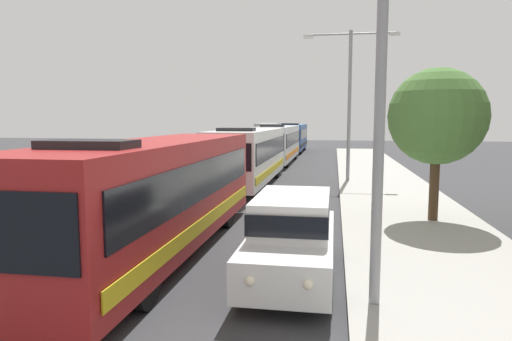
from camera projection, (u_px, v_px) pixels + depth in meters
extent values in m
cube|color=maroon|center=(159.00, 191.00, 12.10)|extent=(2.50, 11.46, 2.70)
cube|color=black|center=(205.00, 179.00, 11.84)|extent=(0.04, 10.54, 1.00)
cube|color=black|center=(114.00, 177.00, 12.27)|extent=(0.04, 10.54, 1.00)
cube|color=black|center=(5.00, 232.00, 6.43)|extent=(2.30, 0.04, 1.20)
cube|color=gold|center=(206.00, 222.00, 11.97)|extent=(0.03, 10.89, 0.36)
cube|color=black|center=(88.00, 144.00, 8.57)|extent=(1.75, 0.90, 0.16)
cylinder|color=black|center=(144.00, 284.00, 8.57)|extent=(0.28, 1.00, 1.00)
cylinder|color=black|center=(39.00, 277.00, 8.94)|extent=(0.28, 1.00, 1.00)
cylinder|color=black|center=(227.00, 213.00, 15.13)|extent=(0.28, 1.00, 1.00)
cylinder|color=black|center=(164.00, 210.00, 15.51)|extent=(0.28, 1.00, 1.00)
cube|color=silver|center=(249.00, 154.00, 24.89)|extent=(2.50, 11.20, 2.70)
cube|color=black|center=(272.00, 148.00, 24.64)|extent=(0.04, 10.31, 1.00)
cube|color=black|center=(227.00, 148.00, 25.07)|extent=(0.04, 10.31, 1.00)
cube|color=black|center=(225.00, 157.00, 19.35)|extent=(2.30, 0.04, 1.20)
cube|color=gold|center=(272.00, 169.00, 24.76)|extent=(0.03, 10.64, 0.36)
cube|color=black|center=(236.00, 129.00, 21.44)|extent=(1.75, 0.90, 0.16)
cylinder|color=black|center=(259.00, 185.00, 21.44)|extent=(0.28, 1.00, 1.00)
cylinder|color=black|center=(214.00, 184.00, 21.81)|extent=(0.28, 1.00, 1.00)
cylinder|color=black|center=(276.00, 170.00, 27.86)|extent=(0.28, 1.00, 1.00)
cylinder|color=black|center=(241.00, 169.00, 28.23)|extent=(0.28, 1.00, 1.00)
cube|color=silver|center=(278.00, 143.00, 37.62)|extent=(2.50, 12.21, 2.70)
cube|color=black|center=(293.00, 138.00, 37.37)|extent=(0.04, 11.23, 1.00)
cube|color=black|center=(263.00, 138.00, 37.80)|extent=(0.04, 11.23, 1.00)
cube|color=black|center=(267.00, 143.00, 31.59)|extent=(2.30, 0.04, 1.20)
cube|color=orange|center=(293.00, 152.00, 37.50)|extent=(0.03, 11.60, 0.36)
cube|color=black|center=(272.00, 126.00, 33.88)|extent=(1.75, 0.90, 0.16)
cylinder|color=black|center=(287.00, 161.00, 33.86)|extent=(0.28, 1.00, 1.00)
cylinder|color=black|center=(258.00, 161.00, 34.24)|extent=(0.28, 1.00, 1.00)
cylinder|color=black|center=(295.00, 154.00, 40.86)|extent=(0.28, 1.00, 1.00)
cylinder|color=black|center=(271.00, 154.00, 41.23)|extent=(0.28, 1.00, 1.00)
cube|color=#284C8C|center=(293.00, 137.00, 50.72)|extent=(2.50, 11.02, 2.70)
cube|color=black|center=(304.00, 134.00, 50.46)|extent=(0.04, 10.14, 1.00)
cube|color=black|center=(282.00, 133.00, 50.89)|extent=(0.04, 10.14, 1.00)
cube|color=black|center=(288.00, 136.00, 45.27)|extent=(2.30, 0.04, 1.20)
cube|color=black|center=(304.00, 144.00, 50.59)|extent=(0.03, 10.47, 0.36)
cube|color=black|center=(290.00, 124.00, 47.32)|extent=(1.75, 0.90, 0.16)
cylinder|color=black|center=(300.00, 149.00, 47.32)|extent=(0.28, 1.00, 1.00)
cylinder|color=black|center=(279.00, 149.00, 47.69)|extent=(0.28, 1.00, 1.00)
cylinder|color=black|center=(304.00, 146.00, 53.63)|extent=(0.28, 1.00, 1.00)
cylinder|color=black|center=(286.00, 146.00, 54.01)|extent=(0.28, 1.00, 1.00)
cube|color=white|center=(292.00, 248.00, 10.22)|extent=(1.84, 4.92, 0.80)
cube|color=white|center=(293.00, 212.00, 10.28)|extent=(1.62, 2.85, 0.80)
cube|color=black|center=(293.00, 212.00, 10.28)|extent=(1.66, 2.95, 0.44)
sphere|color=#F9EFCC|center=(250.00, 281.00, 7.87)|extent=(0.18, 0.18, 0.18)
sphere|color=#F9EFCC|center=(308.00, 285.00, 7.70)|extent=(0.18, 0.18, 0.18)
cylinder|color=black|center=(243.00, 285.00, 8.90)|extent=(0.22, 0.70, 0.70)
cylinder|color=black|center=(327.00, 291.00, 8.63)|extent=(0.22, 0.70, 0.70)
cylinder|color=black|center=(266.00, 244.00, 11.89)|extent=(0.22, 0.70, 0.70)
cylinder|color=black|center=(329.00, 247.00, 11.61)|extent=(0.22, 0.70, 0.70)
cube|color=black|center=(263.00, 139.00, 50.59)|extent=(2.30, 1.80, 2.20)
cube|color=silver|center=(268.00, 135.00, 54.55)|extent=(2.35, 6.36, 2.70)
cube|color=black|center=(261.00, 137.00, 49.66)|extent=(2.07, 0.04, 0.90)
cylinder|color=black|center=(254.00, 148.00, 50.88)|extent=(0.26, 0.90, 0.90)
cylinder|color=black|center=(272.00, 148.00, 50.53)|extent=(0.26, 0.90, 0.90)
cylinder|color=black|center=(261.00, 145.00, 56.19)|extent=(0.26, 0.90, 0.90)
cylinder|color=black|center=(278.00, 145.00, 55.84)|extent=(0.26, 0.90, 0.90)
cylinder|color=gray|center=(380.00, 101.00, 8.14)|extent=(0.20, 0.20, 7.56)
cylinder|color=gray|center=(349.00, 106.00, 25.53)|extent=(0.20, 0.20, 8.38)
cylinder|color=gray|center=(330.00, 35.00, 25.28)|extent=(2.35, 0.10, 0.10)
cube|color=silver|center=(308.00, 37.00, 25.49)|extent=(0.56, 0.28, 0.16)
cylinder|color=gray|center=(373.00, 33.00, 24.88)|extent=(2.35, 0.10, 0.10)
cube|color=silver|center=(395.00, 34.00, 24.69)|extent=(0.56, 0.28, 0.16)
cylinder|color=#4C3823|center=(434.00, 188.00, 15.52)|extent=(0.32, 0.32, 2.25)
sphere|color=#4C7A38|center=(437.00, 116.00, 15.25)|extent=(3.26, 3.26, 3.26)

